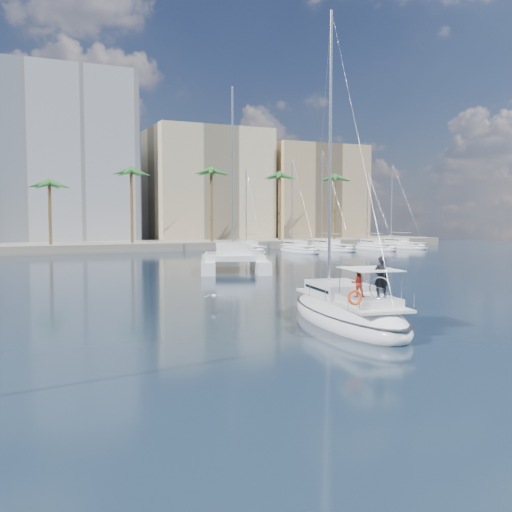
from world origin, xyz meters
name	(u,v)px	position (x,y,z in m)	size (l,w,h in m)	color
ground	(273,319)	(0.00, 0.00, 0.00)	(160.00, 160.00, 0.00)	black
quay	(87,247)	(0.00, 61.00, 0.60)	(120.00, 14.00, 1.20)	gray
building_beige	(207,188)	(22.00, 70.00, 10.00)	(20.00, 14.00, 20.00)	beige
building_tan_right	(312,195)	(42.00, 68.00, 9.00)	(18.00, 12.00, 18.00)	tan
palm_centre	(90,178)	(0.00, 57.00, 10.28)	(3.60, 3.60, 12.30)	brown
palm_right	(304,184)	(34.00, 57.00, 10.28)	(3.60, 3.60, 12.30)	brown
main_sloop	(347,312)	(2.75, -2.35, 0.51)	(5.21, 11.18, 15.97)	white
catamaran	(234,258)	(8.23, 24.79, 1.15)	(9.73, 13.30, 17.46)	white
seagull	(213,296)	(-1.16, 5.16, 0.57)	(1.11, 0.48, 0.21)	silver
moored_yacht_a	(251,253)	(20.00, 47.00, 0.00)	(2.72, 9.35, 11.90)	white
moored_yacht_b	(299,252)	(26.50, 45.00, 0.00)	(3.14, 10.78, 13.72)	white
moored_yacht_c	(331,250)	(33.00, 47.00, 0.00)	(3.55, 12.21, 15.54)	white
moored_yacht_d	(375,250)	(39.50, 45.00, 0.00)	(2.72, 9.35, 11.90)	white
moored_yacht_e	(401,248)	(46.00, 47.00, 0.00)	(3.14, 10.78, 13.72)	white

